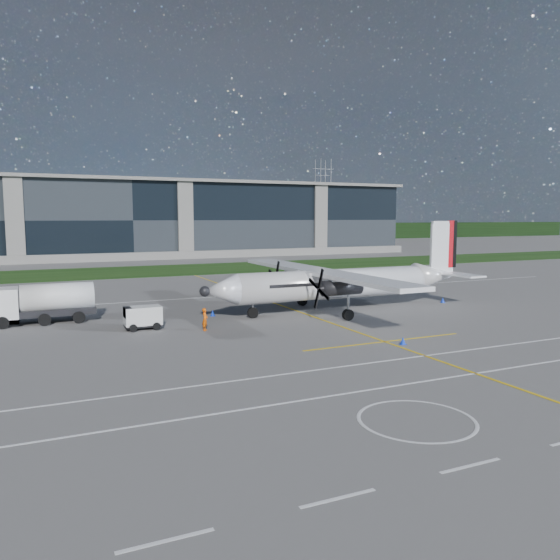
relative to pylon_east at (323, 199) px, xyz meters
name	(u,v)px	position (x,y,z in m)	size (l,w,h in m)	color
ground	(172,276)	(-85.00, -110.00, -15.00)	(400.00, 400.00, 0.00)	#585653
grass_strip	(160,270)	(-85.00, -102.00, -14.98)	(400.00, 18.00, 0.04)	#14370F
terminal_building	(125,220)	(-85.00, -70.00, -7.50)	(120.00, 20.00, 15.00)	black
tree_line	(94,234)	(-85.00, -10.00, -12.00)	(400.00, 6.00, 6.00)	black
pylon_east	(323,199)	(0.00, 0.00, 0.00)	(9.00, 4.60, 30.00)	gray
yellow_taxiway_centerline	(282,306)	(-82.00, -140.00, -14.99)	(0.20, 70.00, 0.01)	yellow
white_lane_line	(429,381)	(-85.00, -164.00, -14.99)	(90.00, 0.15, 0.01)	white
turboprop_aircraft	(343,266)	(-78.37, -144.61, -11.11)	(25.00, 25.93, 7.78)	white
fuel_tanker_truck	(33,304)	(-102.75, -139.86, -13.48)	(8.08, 2.63, 3.03)	silver
baggage_tug	(143,318)	(-95.57, -145.31, -14.17)	(2.77, 1.66, 1.66)	silver
ground_crew_person	(205,318)	(-91.63, -147.70, -14.07)	(0.76, 0.54, 1.86)	#F25907
safety_cone_nose_stbd	(213,313)	(-89.36, -142.33, -14.75)	(0.36, 0.36, 0.50)	#0C32D5
safety_cone_tail	(443,300)	(-67.26, -144.64, -14.75)	(0.36, 0.36, 0.50)	#0C32D5
safety_cone_stbdwing	(266,292)	(-80.27, -132.35, -14.75)	(0.36, 0.36, 0.50)	#0C32D5
safety_cone_portwing	(403,341)	(-81.40, -157.11, -14.75)	(0.36, 0.36, 0.50)	#0C32D5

